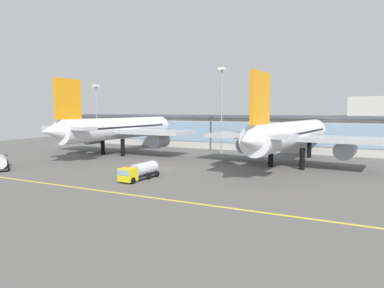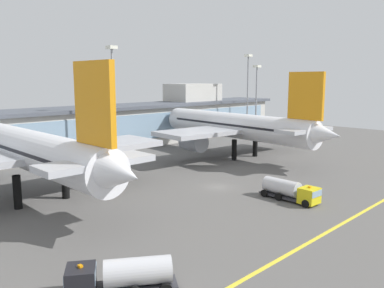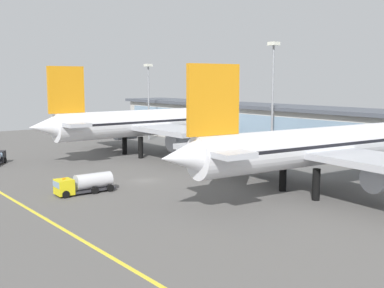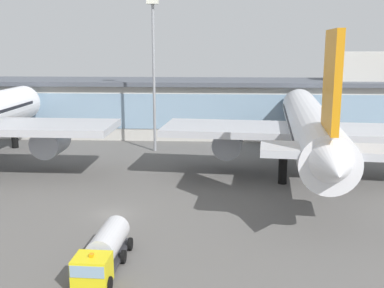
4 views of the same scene
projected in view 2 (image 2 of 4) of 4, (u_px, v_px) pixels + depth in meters
name	position (u px, v px, depth m)	size (l,w,h in m)	color
ground_plane	(217.00, 187.00, 65.88)	(190.43, 190.43, 0.00)	#5B5956
taxiway_centreline_stripe	(349.00, 220.00, 50.55)	(152.34, 0.50, 0.01)	yellow
terminal_building	(86.00, 128.00, 97.12)	(139.02, 14.00, 15.96)	beige
airliner_near_left	(31.00, 151.00, 58.43)	(42.09, 51.29, 19.49)	black
airliner_near_right	(235.00, 126.00, 91.20)	(39.34, 52.03, 18.81)	black
fuel_tanker_truck	(291.00, 191.00, 58.40)	(3.21, 9.13, 2.90)	black
baggage_tug_near	(118.00, 276.00, 33.18)	(8.83, 7.12, 2.90)	black
apron_light_mast_centre	(248.00, 83.00, 123.53)	(1.80, 1.80, 24.79)	gray
apron_light_mast_east	(113.00, 87.00, 84.69)	(1.80, 1.80, 24.27)	gray
apron_light_mast_far_east	(256.00, 90.00, 119.36)	(1.80, 1.80, 21.43)	gray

